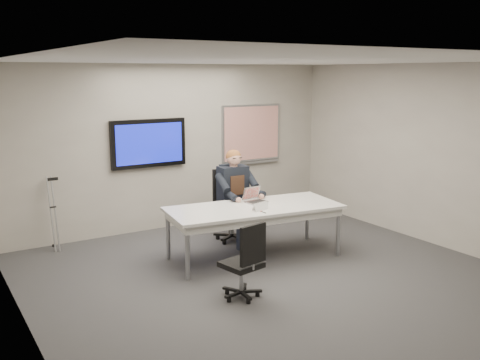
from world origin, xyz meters
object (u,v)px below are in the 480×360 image
conference_table (254,212)px  office_chair_far (231,218)px  seated_person (239,207)px  laptop (254,198)px  office_chair_near (244,275)px

conference_table → office_chair_far: (0.16, 0.92, -0.32)m
conference_table → office_chair_far: bearing=88.2°
seated_person → laptop: (0.01, -0.41, 0.22)m
office_chair_far → office_chair_near: office_chair_far is taller
office_chair_far → laptop: size_ratio=3.44×
seated_person → conference_table: bearing=-100.7°
seated_person → office_chair_near: bearing=-118.1°
office_chair_far → office_chair_near: (-1.05, -2.07, -0.06)m
conference_table → office_chair_near: bearing=-120.4°
seated_person → office_chair_far: bearing=90.9°
office_chair_near → seated_person: 2.10m
conference_table → seated_person: (0.15, 0.64, -0.08)m
conference_table → office_chair_far: 0.99m
conference_table → laptop: 0.32m
office_chair_far → seated_person: seated_person is taller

